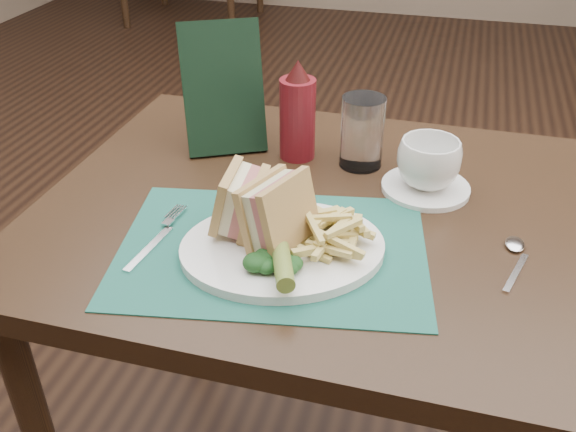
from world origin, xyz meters
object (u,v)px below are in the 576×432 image
object	(u,v)px
placemat	(272,249)
sandwich_half_b	(266,206)
sandwich_half_a	(226,199)
coffee_cup	(429,163)
saucer	(425,188)
check_presenter	(223,88)
table_main	(310,366)
drinking_glass	(362,132)
ketchup_bottle	(298,110)
plate	(283,248)

from	to	relation	value
placemat	sandwich_half_b	size ratio (longest dim) A/B	4.22
sandwich_half_a	coffee_cup	bearing A→B (deg)	33.11
sandwich_half_b	saucer	distance (m)	0.32
saucer	coffee_cup	xyz separation A→B (m)	(0.00, 0.00, 0.05)
sandwich_half_b	check_presenter	world-z (taller)	check_presenter
table_main	coffee_cup	xyz separation A→B (m)	(0.17, 0.09, 0.43)
table_main	saucer	bearing A→B (deg)	28.51
coffee_cup	table_main	bearing A→B (deg)	-151.49
sandwich_half_b	saucer	world-z (taller)	sandwich_half_b
placemat	saucer	size ratio (longest dim) A/B	3.02
sandwich_half_b	drinking_glass	world-z (taller)	drinking_glass
table_main	sandwich_half_a	distance (m)	0.47
saucer	check_presenter	world-z (taller)	check_presenter
saucer	drinking_glass	size ratio (longest dim) A/B	1.15
saucer	ketchup_bottle	xyz separation A→B (m)	(-0.24, 0.07, 0.09)
table_main	placemat	xyz separation A→B (m)	(-0.03, -0.14, 0.38)
sandwich_half_b	plate	bearing A→B (deg)	-0.57
drinking_glass	ketchup_bottle	distance (m)	0.12
sandwich_half_a	saucer	distance (m)	0.36
placemat	table_main	bearing A→B (deg)	78.17
placemat	saucer	xyz separation A→B (m)	(0.20, 0.24, 0.00)
placemat	sandwich_half_a	bearing A→B (deg)	166.27
sandwich_half_b	coffee_cup	size ratio (longest dim) A/B	1.01
placemat	coffee_cup	size ratio (longest dim) A/B	4.27
table_main	check_presenter	distance (m)	0.56
sandwich_half_b	saucer	xyz separation A→B (m)	(0.21, 0.23, -0.07)
table_main	sandwich_half_b	xyz separation A→B (m)	(-0.04, -0.14, 0.45)
check_presenter	table_main	bearing A→B (deg)	-64.71
plate	drinking_glass	distance (m)	0.32
ketchup_bottle	saucer	bearing A→B (deg)	-15.10
sandwich_half_b	drinking_glass	bearing A→B (deg)	94.73
table_main	check_presenter	size ratio (longest dim) A/B	3.71
plate	saucer	distance (m)	0.31
plate	check_presenter	xyz separation A→B (m)	(-0.20, 0.31, 0.11)
plate	sandwich_half_a	xyz separation A→B (m)	(-0.09, 0.02, 0.06)
saucer	drinking_glass	bearing A→B (deg)	152.92
table_main	sandwich_half_a	xyz separation A→B (m)	(-0.11, -0.13, 0.44)
placemat	ketchup_bottle	xyz separation A→B (m)	(-0.04, 0.30, 0.09)
ketchup_bottle	check_presenter	bearing A→B (deg)	178.49
check_presenter	ketchup_bottle	bearing A→B (deg)	-28.91
sandwich_half_b	coffee_cup	distance (m)	0.31
placemat	sandwich_half_b	distance (m)	0.07
coffee_cup	drinking_glass	bearing A→B (deg)	152.92
coffee_cup	ketchup_bottle	distance (m)	0.26
sandwich_half_a	sandwich_half_b	xyz separation A→B (m)	(0.07, -0.01, 0.00)
plate	sandwich_half_a	size ratio (longest dim) A/B	3.10
sandwich_half_a	check_presenter	distance (m)	0.31
sandwich_half_b	check_presenter	xyz separation A→B (m)	(-0.17, 0.30, 0.05)
sandwich_half_b	table_main	bearing A→B (deg)	95.18
coffee_cup	drinking_glass	xyz separation A→B (m)	(-0.12, 0.06, 0.01)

